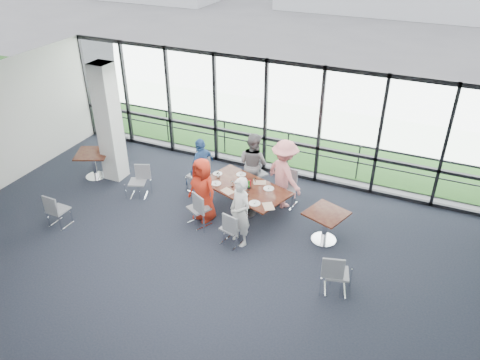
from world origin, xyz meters
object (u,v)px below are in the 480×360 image
at_px(main_table, 245,191).
at_px(diner_end, 202,166).
at_px(chair_spare_la, 58,210).
at_px(chair_spare_r, 337,273).
at_px(diner_near_right, 240,212).
at_px(chair_main_nr, 232,228).
at_px(chair_main_end, 198,175).
at_px(side_table_left, 93,157).
at_px(diner_far_left, 253,164).
at_px(chair_spare_lb, 138,182).
at_px(structural_column, 109,123).
at_px(chair_main_nl, 199,208).
at_px(side_table_right, 326,218).
at_px(chair_main_fl, 257,173).
at_px(chair_main_fr, 287,189).
at_px(diner_near_left, 203,190).
at_px(diner_far_right, 284,174).

height_order(main_table, diner_end, diner_end).
height_order(chair_spare_la, chair_spare_r, chair_spare_r).
height_order(diner_near_right, chair_main_nr, diner_near_right).
height_order(diner_end, chair_spare_r, diner_end).
distance_m(chair_main_nr, chair_main_end, 2.42).
height_order(main_table, chair_main_nr, chair_main_nr).
height_order(diner_near_right, chair_spare_r, diner_near_right).
relative_size(side_table_left, diner_near_right, 0.67).
distance_m(diner_end, chair_spare_r, 4.62).
bearing_deg(diner_far_left, main_table, 119.32).
relative_size(diner_far_left, chair_spare_lb, 1.98).
distance_m(structural_column, diner_end, 2.72).
relative_size(structural_column, chair_spare_r, 3.55).
bearing_deg(chair_main_nl, chair_spare_r, 13.90).
bearing_deg(chair_spare_r, chair_spare_lb, 150.68).
relative_size(side_table_right, chair_spare_lb, 1.22).
bearing_deg(chair_spare_r, diner_far_left, 120.82).
xyz_separation_m(diner_far_left, chair_spare_lb, (-2.60, -1.41, -0.41)).
xyz_separation_m(structural_column, chair_main_fl, (3.79, 1.03, -1.17)).
bearing_deg(chair_main_fl, chair_spare_lb, 63.73).
height_order(chair_main_nr, chair_spare_lb, chair_main_nr).
relative_size(diner_near_right, chair_spare_lb, 1.94).
distance_m(chair_main_fr, chair_spare_r, 3.12).
bearing_deg(chair_spare_lb, side_table_left, -33.70).
xyz_separation_m(side_table_left, chair_main_nr, (4.68, -1.15, -0.21)).
xyz_separation_m(diner_near_right, chair_spare_r, (2.32, -0.65, -0.36)).
distance_m(side_table_right, chair_spare_lb, 4.87).
bearing_deg(chair_main_fr, diner_near_left, 46.68).
distance_m(main_table, diner_near_right, 1.16).
height_order(diner_near_left, diner_far_left, diner_far_left).
bearing_deg(diner_far_left, chair_main_fl, -80.12).
xyz_separation_m(side_table_right, diner_near_left, (-2.87, -0.32, 0.17)).
height_order(diner_near_left, chair_spare_lb, diner_near_left).
bearing_deg(side_table_right, main_table, 172.46).
height_order(structural_column, diner_near_left, structural_column).
relative_size(side_table_right, chair_spare_r, 1.14).
relative_size(side_table_right, chair_main_nr, 1.21).
xyz_separation_m(structural_column, diner_near_right, (4.33, -1.29, -0.78)).
relative_size(diner_near_left, chair_main_fl, 1.86).
distance_m(side_table_right, diner_far_left, 2.60).
height_order(diner_end, chair_main_fl, diner_end).
distance_m(diner_near_right, diner_far_right, 1.85).
xyz_separation_m(chair_main_fr, chair_spare_r, (1.87, -2.50, -0.00)).
xyz_separation_m(diner_far_left, chair_spare_la, (-3.55, -3.22, -0.41)).
bearing_deg(chair_main_end, main_table, 80.95).
bearing_deg(chair_spare_la, chair_main_end, 51.78).
bearing_deg(side_table_right, chair_main_nl, -168.37).
height_order(structural_column, diner_near_right, structural_column).
height_order(diner_near_right, diner_far_right, diner_far_right).
bearing_deg(chair_main_nl, chair_spare_la, -127.18).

